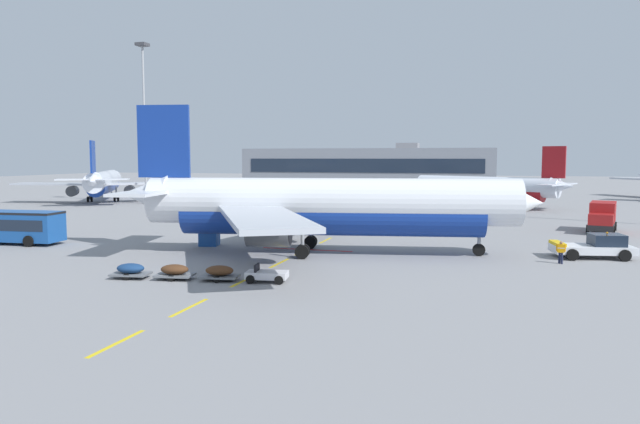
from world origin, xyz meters
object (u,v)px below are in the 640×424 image
ground_crew_worker (561,251)px  uld_cargo_container (209,237)px  airliner_foreground (324,206)px  airliner_mid_left (104,182)px  pushback_tug (595,247)px  airliner_far_right (487,188)px  baggage_train (197,272)px  apron_light_mast_near (144,106)px  fuel_service_truck (207,208)px  catering_truck (602,217)px

ground_crew_worker → uld_cargo_container: ground_crew_worker is taller
airliner_foreground → airliner_mid_left: airliner_foreground is taller
ground_crew_worker → airliner_foreground: bearing=-179.0°
pushback_tug → uld_cargo_container: 32.22m
airliner_mid_left → uld_cargo_container: 61.50m
airliner_far_right → uld_cargo_container: 55.20m
baggage_train → apron_light_mast_near: apron_light_mast_near is taller
airliner_far_right → airliner_mid_left: bearing=-174.8°
fuel_service_truck → uld_cargo_container: 21.33m
airliner_mid_left → airliner_far_right: bearing=5.2°
pushback_tug → airliner_mid_left: airliner_mid_left is taller
pushback_tug → ground_crew_worker: size_ratio=3.80×
airliner_mid_left → ground_crew_worker: size_ratio=16.86×
pushback_tug → ground_crew_worker: (-2.86, -3.47, 0.06)m
uld_cargo_container → fuel_service_truck: bearing=117.4°
baggage_train → catering_truck: bearing=49.6°
fuel_service_truck → uld_cargo_container: fuel_service_truck is taller
airliner_mid_left → ground_crew_worker: 85.09m
airliner_far_right → catering_truck: size_ratio=3.54×
airliner_foreground → ground_crew_worker: bearing=1.0°
airliner_foreground → apron_light_mast_near: bearing=135.7°
catering_truck → baggage_train: catering_truck is taller
airliner_far_right → ground_crew_worker: 51.44m
pushback_tug → baggage_train: bearing=-147.7°
airliner_foreground → catering_truck: (24.39, 21.76, -2.30)m
airliner_mid_left → baggage_train: 75.98m
airliner_foreground → uld_cargo_container: (-11.04, 1.36, -3.15)m
airliner_mid_left → baggage_train: bearing=-49.8°
airliner_far_right → fuel_service_truck: (-33.09, -31.09, -1.42)m
pushback_tug → catering_truck: 18.28m
catering_truck → uld_cargo_container: bearing=-150.1°
catering_truck → ground_crew_worker: 22.31m
catering_truck → airliner_far_right: bearing=112.3°
ground_crew_worker → uld_cargo_container: size_ratio=0.89×
catering_truck → fuel_service_truck: (-45.24, -1.48, 0.00)m
uld_cargo_container → ground_crew_worker: bearing=-2.0°
uld_cargo_container → apron_light_mast_near: (-32.33, 40.98, 15.70)m
airliner_mid_left → airliner_far_right: airliner_mid_left is taller
catering_truck → baggage_train: 45.16m
fuel_service_truck → uld_cargo_container: (9.82, -18.92, -0.85)m
fuel_service_truck → baggage_train: size_ratio=0.63×
catering_truck → uld_cargo_container: catering_truck is taller
pushback_tug → catering_truck: bearing=79.6°
airliner_far_right → baggage_train: airliner_far_right is taller
ground_crew_worker → apron_light_mast_near: apron_light_mast_near is taller
airliner_far_right → ground_crew_worker: (5.99, -51.04, -2.11)m
airliner_foreground → fuel_service_truck: size_ratio=4.73×
ground_crew_worker → baggage_train: bearing=-150.8°
catering_truck → baggage_train: size_ratio=0.63×
fuel_service_truck → baggage_train: 36.57m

